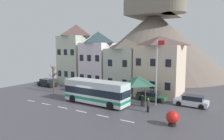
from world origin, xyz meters
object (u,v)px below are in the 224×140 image
public_bench (141,95)px  parked_car_03 (47,83)px  townhouse_01 (98,59)px  harbour_buoy (172,118)px  flagpole (157,69)px  bare_tree_00 (54,78)px  transit_bus (96,92)px  pedestrian_01 (148,105)px  hilltop_castle (154,41)px  pedestrian_00 (142,100)px  townhouse_00 (77,54)px  townhouse_02 (126,64)px  townhouse_03 (160,65)px  parked_car_00 (76,87)px  parked_car_01 (152,96)px  parked_car_02 (192,101)px  bus_shelter (139,80)px

public_bench → parked_car_03: bearing=-177.3°
townhouse_01 → harbour_buoy: townhouse_01 is taller
flagpole → bare_tree_00: size_ratio=1.84×
transit_bus → parked_car_03: 15.88m
harbour_buoy → pedestrian_01: bearing=142.5°
hilltop_castle → pedestrian_00: size_ratio=26.82×
townhouse_00 → townhouse_02: townhouse_00 is taller
hilltop_castle → public_bench: (7.83, -26.81, -8.62)m
pedestrian_00 → townhouse_03: bearing=94.0°
hilltop_castle → bare_tree_00: size_ratio=8.77×
parked_car_00 → pedestrian_00: pedestrian_00 is taller
pedestrian_00 → bare_tree_00: size_ratio=0.33×
townhouse_02 → public_bench: bearing=-42.5°
pedestrian_01 → townhouse_01: bearing=144.7°
parked_car_01 → harbour_buoy: size_ratio=2.73×
townhouse_00 → parked_car_00: 9.38m
townhouse_01 → flagpole: 15.37m
townhouse_00 → parked_car_02: (23.42, -5.18, -5.34)m
parked_car_02 → bus_shelter: bearing=16.3°
parked_car_00 → parked_car_02: bearing=6.2°
parked_car_03 → public_bench: (19.03, 0.90, -0.22)m
public_bench → townhouse_03: bearing=76.6°
townhouse_01 → townhouse_02: size_ratio=1.16×
townhouse_03 → bus_shelter: townhouse_03 is taller
bus_shelter → parked_car_01: 3.19m
townhouse_01 → townhouse_03: townhouse_01 is taller
parked_car_01 → harbour_buoy: harbour_buoy is taller
townhouse_00 → townhouse_03: size_ratio=1.30×
parked_car_02 → parked_car_03: parked_car_03 is taller
townhouse_01 → parked_car_03: townhouse_01 is taller
townhouse_03 → pedestrian_00: 9.34m
parked_car_03 → pedestrian_01: bearing=-10.0°
townhouse_00 → public_bench: 17.90m
townhouse_03 → pedestrian_01: size_ratio=5.62×
parked_car_03 → townhouse_00: bearing=66.6°
parked_car_01 → parked_car_03: size_ratio=1.02×
townhouse_02 → parked_car_02: size_ratio=2.21×
townhouse_00 → parked_car_03: 8.18m
parked_car_00 → parked_car_03: 7.59m
bus_shelter → townhouse_00: bearing=157.7°
parked_car_00 → harbour_buoy: bearing=-17.5°
bare_tree_00 → parked_car_01: bearing=12.6°
hilltop_castle → public_bench: size_ratio=24.79×
townhouse_00 → flagpole: bearing=-20.4°
townhouse_00 → hilltop_castle: bearing=68.9°
pedestrian_01 → bare_tree_00: bare_tree_00 is taller
hilltop_castle → bus_shelter: (8.31, -29.03, -6.10)m
townhouse_02 → pedestrian_01: bearing=-51.4°
bus_shelter → parked_car_01: bearing=53.8°
parked_car_00 → bare_tree_00: bearing=-127.7°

